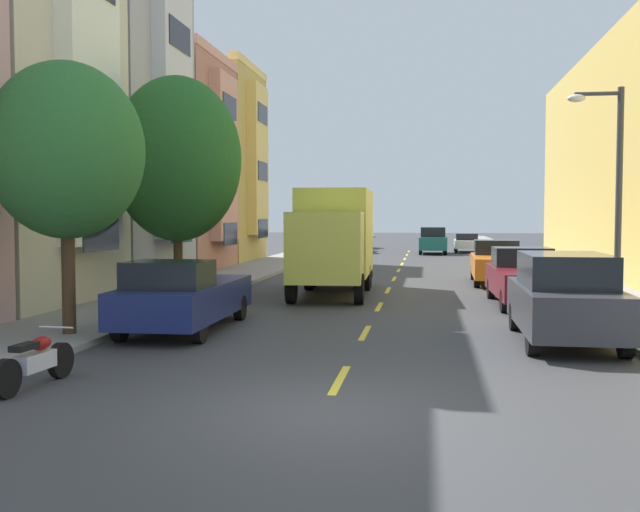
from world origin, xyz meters
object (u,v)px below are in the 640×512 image
Objects in this scene: street_lamp at (612,184)px; parked_pickup_orange at (497,263)px; street_tree_nearest at (66,151)px; parked_motorcycle at (35,362)px; moving_teal_sedan at (433,240)px; parked_suv_charcoal at (565,297)px; parked_hatchback_champagne at (360,239)px; parked_pickup_black at (350,241)px; delivery_box_truck at (335,236)px; parked_pickup_burgundy at (526,278)px; parked_pickup_navy at (183,296)px; parked_sedan_white at (466,242)px; street_tree_second at (177,159)px.

street_lamp is 11.86m from parked_pickup_orange.
street_tree_nearest is 18.94m from parked_pickup_orange.
parked_motorcycle is at bearing -114.57° from parked_pickup_orange.
parked_suv_charcoal is at bearing -86.08° from moving_teal_sedan.
parked_hatchback_champagne is 6.96m from parked_pickup_black.
parked_pickup_burgundy is at bearing -21.28° from delivery_box_truck.
parked_pickup_burgundy and parked_pickup_orange have the same top height.
street_lamp is 44.39m from parked_hatchback_champagne.
parked_pickup_navy is (2.09, 1.54, -3.33)m from street_tree_nearest.
delivery_box_truck is 11.23m from parked_suv_charcoal.
moving_teal_sedan is (3.61, 28.10, -1.04)m from delivery_box_truck.
parked_suv_charcoal reaches higher than parked_pickup_burgundy.
street_lamp is at bearing -83.22° from moving_teal_sedan.
parked_pickup_black is at bearing -171.61° from parked_sedan_white.
parked_suv_charcoal is (8.68, -0.38, 0.16)m from parked_pickup_navy.
parked_suv_charcoal reaches higher than parked_sedan_white.
street_tree_nearest reaches higher than parked_suv_charcoal.
delivery_box_truck is at bearing 74.38° from parked_pickup_navy.
parked_pickup_orange is 1.00× the size of parked_pickup_black.
parked_sedan_white is 46.60m from parked_motorcycle.
street_lamp is at bearing 60.24° from parked_suv_charcoal.
parked_suv_charcoal is at bearing 6.17° from street_tree_nearest.
parked_pickup_black is at bearing 105.87° from street_lamp.
moving_teal_sedan is (-2.45, 23.27, 0.16)m from parked_pickup_orange.
delivery_box_truck is 7.84m from parked_pickup_orange.
parked_pickup_orange is at bearing 90.49° from parked_suv_charcoal.
delivery_box_truck is at bearing 78.79° from parked_motorcycle.
street_tree_nearest is 13.91m from parked_pickup_burgundy.
moving_teal_sedan is at bearing 80.64° from parked_pickup_navy.
delivery_box_truck is at bearing -97.32° from moving_teal_sedan.
parked_pickup_black is at bearing 102.64° from parked_suv_charcoal.
parked_pickup_orange is 14.15m from parked_suv_charcoal.
street_lamp reaches higher than parked_motorcycle.
delivery_box_truck reaches higher than parked_pickup_navy.
street_lamp is 1.19× the size of parked_suv_charcoal.
street_tree_second is at bearing -142.73° from parked_pickup_orange.
parked_pickup_black reaches higher than parked_hatchback_champagne.
parked_pickup_burgundy is 1.33× the size of parked_hatchback_champagne.
moving_teal_sedan is (6.03, -8.43, 0.23)m from parked_hatchback_champagne.
delivery_box_truck is 9.36m from parked_pickup_navy.
street_tree_nearest is 47.19m from parked_hatchback_champagne.
street_tree_second reaches higher than parked_pickup_burgundy.
parked_motorcycle is at bearing -101.24° from parked_sedan_white.
street_lamp is (12.33, -3.32, -0.99)m from street_tree_second.
street_tree_second is at bearing 164.92° from street_lamp.
parked_suv_charcoal is (-1.56, -2.73, -2.55)m from street_lamp.
street_lamp is at bearing 37.69° from parked_motorcycle.
parked_suv_charcoal reaches higher than parked_pickup_orange.
delivery_box_truck is at bearing -101.26° from parked_sedan_white.
parked_pickup_orange is at bearing -84.00° from moving_teal_sedan.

